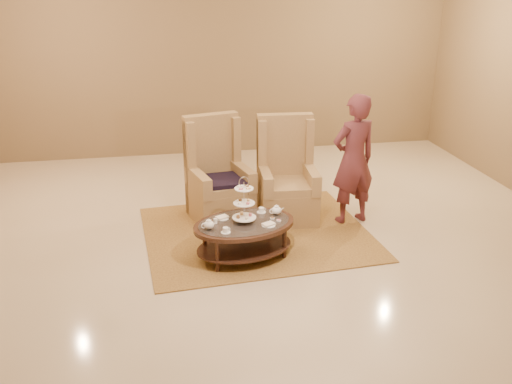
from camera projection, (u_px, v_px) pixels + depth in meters
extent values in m
plane|color=beige|center=(265.00, 251.00, 6.65)|extent=(8.00, 8.00, 0.00)
cube|color=silver|center=(265.00, 251.00, 6.65)|extent=(8.00, 8.00, 0.02)
cube|color=olive|center=(220.00, 53.00, 9.68)|extent=(8.00, 0.04, 3.50)
cube|color=#A7843B|center=(257.00, 233.00, 7.09)|extent=(2.87, 2.45, 0.01)
cylinder|color=black|center=(217.00, 256.00, 6.11)|extent=(0.06, 0.06, 0.38)
cylinder|color=black|center=(284.00, 243.00, 6.42)|extent=(0.06, 0.06, 0.38)
cylinder|color=black|center=(205.00, 241.00, 6.47)|extent=(0.06, 0.06, 0.38)
cylinder|color=black|center=(269.00, 229.00, 6.77)|extent=(0.06, 0.06, 0.38)
cylinder|color=silver|center=(244.00, 202.00, 6.27)|extent=(0.01, 0.01, 0.48)
torus|color=silver|center=(244.00, 182.00, 6.18)|extent=(0.12, 0.04, 0.12)
cylinder|color=white|center=(244.00, 217.00, 6.33)|extent=(0.32, 0.32, 0.01)
cylinder|color=white|center=(244.00, 203.00, 6.27)|extent=(0.29, 0.29, 0.01)
cylinder|color=white|center=(244.00, 188.00, 6.21)|extent=(0.25, 0.25, 0.01)
cylinder|color=#BB5F63|center=(250.00, 215.00, 6.36)|extent=(0.05, 0.05, 0.03)
cylinder|color=#DFAE6F|center=(242.00, 213.00, 6.39)|extent=(0.05, 0.05, 0.03)
cylinder|color=brown|center=(238.00, 217.00, 6.30)|extent=(0.05, 0.05, 0.03)
cylinder|color=white|center=(247.00, 218.00, 6.26)|extent=(0.05, 0.05, 0.03)
ellipsoid|color=#DFAE6F|center=(249.00, 200.00, 6.31)|extent=(0.05, 0.05, 0.03)
ellipsoid|color=brown|center=(240.00, 200.00, 6.31)|extent=(0.05, 0.05, 0.03)
ellipsoid|color=white|center=(239.00, 203.00, 6.23)|extent=(0.05, 0.05, 0.03)
ellipsoid|color=#BB5F63|center=(248.00, 203.00, 6.22)|extent=(0.05, 0.05, 0.03)
cube|color=brown|center=(247.00, 186.00, 6.25)|extent=(0.05, 0.04, 0.02)
cube|color=white|center=(240.00, 186.00, 6.23)|extent=(0.05, 0.04, 0.02)
cube|color=#BB5F63|center=(241.00, 189.00, 6.16)|extent=(0.05, 0.04, 0.02)
cube|color=#DFAE6F|center=(248.00, 188.00, 6.18)|extent=(0.05, 0.04, 0.02)
ellipsoid|color=white|center=(209.00, 225.00, 6.16)|extent=(0.14, 0.14, 0.09)
cylinder|color=white|center=(209.00, 221.00, 6.15)|extent=(0.06, 0.06, 0.01)
sphere|color=white|center=(209.00, 220.00, 6.14)|extent=(0.02, 0.02, 0.02)
cone|color=white|center=(215.00, 223.00, 6.19)|extent=(0.07, 0.04, 0.05)
torus|color=white|center=(204.00, 226.00, 6.14)|extent=(0.07, 0.03, 0.07)
ellipsoid|color=white|center=(276.00, 210.00, 6.54)|extent=(0.14, 0.14, 0.09)
cylinder|color=white|center=(276.00, 206.00, 6.52)|extent=(0.06, 0.06, 0.01)
sphere|color=white|center=(276.00, 205.00, 6.51)|extent=(0.02, 0.02, 0.02)
cone|color=white|center=(282.00, 209.00, 6.56)|extent=(0.07, 0.04, 0.05)
torus|color=white|center=(272.00, 211.00, 6.51)|extent=(0.07, 0.03, 0.07)
cylinder|color=white|center=(226.00, 232.00, 6.10)|extent=(0.13, 0.13, 0.01)
cylinder|color=white|center=(226.00, 230.00, 6.09)|extent=(0.07, 0.07, 0.05)
torus|color=white|center=(229.00, 229.00, 6.10)|extent=(0.04, 0.02, 0.03)
cylinder|color=white|center=(261.00, 212.00, 6.61)|extent=(0.13, 0.13, 0.01)
cylinder|color=white|center=(261.00, 210.00, 6.60)|extent=(0.07, 0.07, 0.05)
torus|color=white|center=(264.00, 209.00, 6.61)|extent=(0.04, 0.02, 0.03)
cylinder|color=white|center=(222.00, 218.00, 6.45)|extent=(0.18, 0.18, 0.01)
cube|color=beige|center=(222.00, 217.00, 6.44)|extent=(0.16, 0.14, 0.02)
cylinder|color=white|center=(269.00, 225.00, 6.27)|extent=(0.18, 0.18, 0.01)
cube|color=beige|center=(269.00, 224.00, 6.26)|extent=(0.16, 0.14, 0.02)
cylinder|color=white|center=(215.00, 221.00, 6.31)|extent=(0.05, 0.05, 0.06)
cylinder|color=white|center=(279.00, 221.00, 6.37)|extent=(0.06, 0.06, 0.01)
cylinder|color=#BB5F63|center=(279.00, 220.00, 6.37)|extent=(0.05, 0.05, 0.01)
cylinder|color=white|center=(272.00, 218.00, 6.43)|extent=(0.06, 0.06, 0.01)
cylinder|color=brown|center=(272.00, 218.00, 6.43)|extent=(0.05, 0.05, 0.01)
cylinder|color=white|center=(208.00, 221.00, 6.36)|extent=(0.06, 0.06, 0.01)
cylinder|color=white|center=(208.00, 220.00, 6.36)|extent=(0.05, 0.05, 0.01)
cube|color=#A5804E|center=(221.00, 203.00, 7.44)|extent=(0.88, 0.88, 0.43)
cube|color=#A5804E|center=(222.00, 186.00, 7.29)|extent=(0.74, 0.74, 0.10)
cube|color=#A5804E|center=(212.00, 164.00, 7.53)|extent=(0.74, 0.31, 1.34)
cube|color=#A5804E|center=(189.00, 145.00, 7.26)|extent=(0.16, 0.25, 0.62)
cube|color=#A5804E|center=(234.00, 139.00, 7.50)|extent=(0.16, 0.25, 0.62)
cube|color=#A5804E|center=(199.00, 183.00, 7.15)|extent=(0.28, 0.66, 0.27)
cube|color=#A5804E|center=(243.00, 176.00, 7.38)|extent=(0.28, 0.66, 0.27)
cube|color=black|center=(222.00, 181.00, 7.24)|extent=(0.62, 0.57, 0.06)
cube|color=#A5804E|center=(287.00, 204.00, 7.43)|extent=(0.77, 0.77, 0.43)
cube|color=#A5804E|center=(288.00, 186.00, 7.29)|extent=(0.65, 0.65, 0.10)
cube|color=#A5804E|center=(284.00, 164.00, 7.54)|extent=(0.73, 0.19, 1.34)
cube|color=#A5804E|center=(262.00, 143.00, 7.36)|extent=(0.12, 0.23, 0.62)
cube|color=#A5804E|center=(309.00, 141.00, 7.43)|extent=(0.12, 0.23, 0.62)
cube|color=#A5804E|center=(265.00, 181.00, 7.22)|extent=(0.17, 0.66, 0.27)
cube|color=#A5804E|center=(312.00, 179.00, 7.29)|extent=(0.17, 0.66, 0.27)
imported|color=#5C272D|center=(354.00, 160.00, 7.15)|extent=(0.69, 0.54, 1.68)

